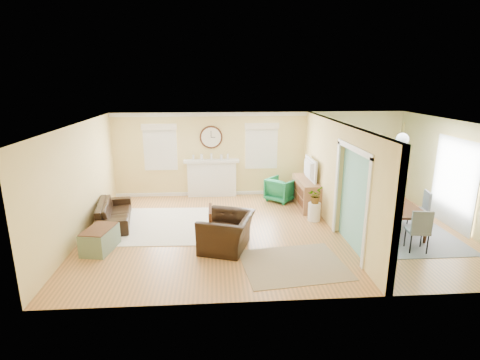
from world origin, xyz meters
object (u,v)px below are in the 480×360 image
object	(u,v)px
credenza	(306,193)
eames_chair	(227,232)
sofa	(114,213)
green_chair	(281,189)
dining_table	(393,217)

from	to	relation	value
credenza	eames_chair	bearing A→B (deg)	-132.13
sofa	green_chair	xyz separation A→B (m)	(4.56, 1.52, 0.07)
credenza	dining_table	size ratio (longest dim) A/B	0.85
sofa	eames_chair	distance (m)	3.27
eames_chair	credenza	distance (m)	3.55
green_chair	dining_table	distance (m)	3.35
sofa	dining_table	distance (m)	6.94
sofa	eames_chair	xyz separation A→B (m)	(2.81, -1.67, 0.10)
green_chair	credenza	xyz separation A→B (m)	(0.64, -0.56, 0.05)
eames_chair	credenza	xyz separation A→B (m)	(2.38, 2.64, 0.02)
green_chair	dining_table	xyz separation A→B (m)	(2.32, -2.41, -0.03)
green_chair	credenza	bearing A→B (deg)	-178.53
dining_table	sofa	bearing A→B (deg)	85.12
sofa	eames_chair	bearing A→B (deg)	-130.70
green_chair	credenza	world-z (taller)	credenza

